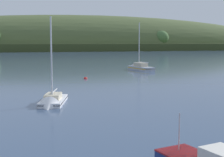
{
  "coord_description": "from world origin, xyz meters",
  "views": [
    {
      "loc": [
        -9.65,
        -0.81,
        5.76
      ],
      "look_at": [
        -1.76,
        35.32,
        1.64
      ],
      "focal_mm": 52.99,
      "sensor_mm": 36.0,
      "label": 1
    }
  ],
  "objects": [
    {
      "name": "far_shoreline_hill",
      "position": [
        25.88,
        236.06,
        0.22
      ],
      "size": [
        431.67,
        109.91,
        49.28
      ],
      "rotation": [
        0.0,
        0.0,
        0.07
      ],
      "color": "#35401E",
      "rests_on": "ground"
    },
    {
      "name": "sailboat_midwater_white",
      "position": [
        -8.65,
        29.63,
        0.1
      ],
      "size": [
        3.16,
        6.26,
        9.02
      ],
      "rotation": [
        0.0,
        0.0,
        4.51
      ],
      "color": "white",
      "rests_on": "ground"
    },
    {
      "name": "sailboat_far_left",
      "position": [
        10.25,
        64.3,
        0.27
      ],
      "size": [
        4.21,
        7.76,
        10.66
      ],
      "rotation": [
        0.0,
        0.0,
        1.83
      ],
      "color": "#ADB2BC",
      "rests_on": "ground"
    },
    {
      "name": "mooring_buoy_far_upstream",
      "position": [
        -2.76,
        50.11,
        0.0
      ],
      "size": [
        0.59,
        0.59,
        0.67
      ],
      "color": "red",
      "rests_on": "ground"
    }
  ]
}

